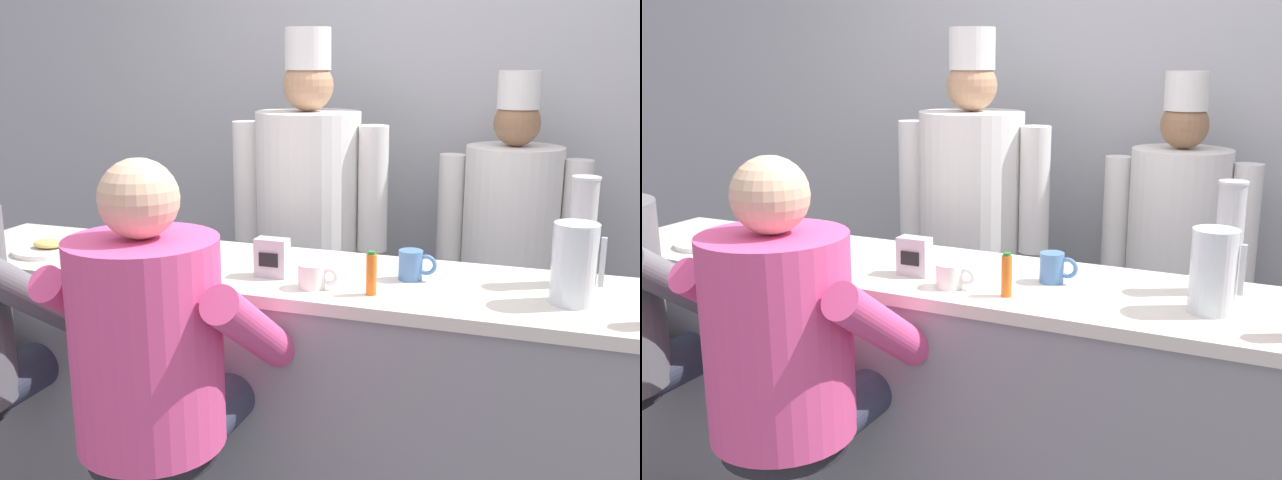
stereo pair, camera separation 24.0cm
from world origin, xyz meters
TOP-DOWN VIEW (x-y plane):
  - wall_back at (0.00, 1.66)m, footprint 10.00×0.06m
  - diner_counter at (0.00, 0.29)m, footprint 3.05×0.58m
  - hot_sauce_bottle_orange at (0.12, 0.13)m, footprint 0.03×0.03m
  - water_pitcher_clear at (0.69, 0.24)m, footprint 0.15×0.13m
  - breakfast_plate at (-1.12, 0.21)m, footprint 0.25×0.25m
  - cereal_bowl at (-0.61, 0.31)m, footprint 0.13×0.13m
  - coffee_mug_blue at (0.20, 0.32)m, footprint 0.12×0.08m
  - coffee_mug_white at (-0.06, 0.13)m, footprint 0.13×0.09m
  - cup_stack_steel at (0.71, 0.45)m, footprint 0.09×0.09m
  - napkin_dispenser_chrome at (-0.23, 0.20)m, footprint 0.11×0.06m
  - diner_seated_pink at (-0.40, -0.25)m, footprint 0.63×0.62m
  - cook_in_whites_near at (-0.43, 1.09)m, footprint 0.71×0.46m
  - cook_in_whites_far at (0.42, 1.33)m, footprint 0.64×0.41m

SIDE VIEW (x-z plane):
  - diner_counter at x=0.00m, z-range 0.00..1.01m
  - diner_seated_pink at x=-0.40m, z-range 0.17..1.62m
  - cook_in_whites_far at x=0.42m, z-range 0.08..1.73m
  - cook_in_whites_near at x=-0.43m, z-range 0.09..1.91m
  - breakfast_plate at x=-1.12m, z-range 1.00..1.05m
  - cereal_bowl at x=-0.61m, z-range 1.01..1.05m
  - coffee_mug_white at x=-0.06m, z-range 1.01..1.09m
  - coffee_mug_blue at x=0.20m, z-range 1.01..1.11m
  - napkin_dispenser_chrome at x=-0.23m, z-range 1.01..1.14m
  - hot_sauce_bottle_orange at x=0.12m, z-range 1.01..1.14m
  - water_pitcher_clear at x=0.69m, z-range 1.01..1.25m
  - cup_stack_steel at x=0.71m, z-range 1.01..1.35m
  - wall_back at x=0.00m, z-range 0.00..2.70m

